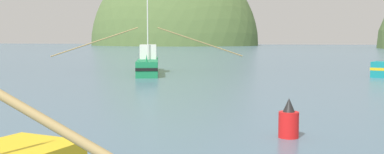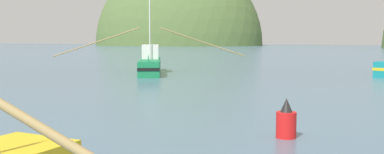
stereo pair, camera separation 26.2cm
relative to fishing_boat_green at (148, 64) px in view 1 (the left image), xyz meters
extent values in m
ellipsoid|color=#516B38|center=(-63.09, 193.26, -0.96)|extent=(94.58, 75.67, 96.84)
cube|color=#197A47|center=(0.04, -0.11, -0.23)|extent=(6.12, 11.91, 1.46)
cube|color=black|center=(0.04, -0.11, -0.15)|extent=(6.18, 12.03, 0.26)
cone|color=#197A47|center=(1.99, -5.26, 0.85)|extent=(0.26, 0.26, 0.70)
cube|color=silver|center=(-0.28, 0.74, 1.25)|extent=(2.48, 2.97, 1.49)
cylinder|color=silver|center=(0.28, -0.73, 3.65)|extent=(0.12, 0.12, 6.28)
cylinder|color=#997F4C|center=(5.10, 1.81, 2.27)|extent=(8.32, 3.25, 3.05)
cylinder|color=#997F4C|center=(-5.02, -2.03, 2.27)|extent=(8.32, 3.25, 3.05)
cylinder|color=#997F4C|center=(14.18, -37.95, 1.57)|extent=(6.13, 1.09, 2.40)
cylinder|color=red|center=(16.15, -26.46, -0.49)|extent=(0.72, 0.72, 0.93)
cone|color=black|center=(16.15, -26.46, 0.22)|extent=(0.43, 0.43, 0.50)
camera|label=1|loc=(17.24, -42.41, 2.57)|focal=41.34mm
camera|label=2|loc=(17.49, -42.33, 2.57)|focal=41.34mm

